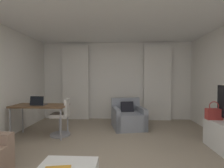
% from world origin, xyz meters
% --- Properties ---
extents(ground_plane, '(12.00, 12.00, 0.00)m').
position_xyz_m(ground_plane, '(0.00, 0.00, 0.00)').
color(ground_plane, gray).
extents(wall_window, '(5.12, 0.06, 2.60)m').
position_xyz_m(wall_window, '(0.00, 3.03, 1.30)').
color(wall_window, silver).
rests_on(wall_window, ground).
extents(ceiling, '(5.12, 6.12, 0.06)m').
position_xyz_m(ceiling, '(0.00, 0.00, 2.63)').
color(ceiling, white).
rests_on(ceiling, wall_left).
extents(curtain_left_panel, '(0.90, 0.06, 2.50)m').
position_xyz_m(curtain_left_panel, '(-1.38, 2.90, 1.25)').
color(curtain_left_panel, silver).
rests_on(curtain_left_panel, ground).
extents(curtain_right_panel, '(0.90, 0.06, 2.50)m').
position_xyz_m(curtain_right_panel, '(1.38, 2.90, 1.25)').
color(curtain_right_panel, silver).
rests_on(curtain_right_panel, ground).
extents(armchair, '(0.99, 1.02, 0.81)m').
position_xyz_m(armchair, '(0.36, 1.99, 0.28)').
color(armchair, gray).
rests_on(armchair, ground).
extents(desk, '(1.27, 0.58, 0.76)m').
position_xyz_m(desk, '(-1.77, 1.20, 0.69)').
color(desk, brown).
rests_on(desk, ground).
extents(desk_chair, '(0.48, 0.48, 0.88)m').
position_xyz_m(desk_chair, '(-1.29, 1.29, 0.39)').
color(desk_chair, gray).
rests_on(desk_chair, ground).
extents(laptop, '(0.32, 0.25, 0.22)m').
position_xyz_m(laptop, '(-1.79, 1.15, 0.80)').
color(laptop, '#2D2D33').
rests_on(laptop, desk).
extents(handbag_primary, '(0.30, 0.14, 0.37)m').
position_xyz_m(handbag_primary, '(2.04, 0.79, 0.68)').
color(handbag_primary, '#B73833').
rests_on(handbag_primary, tv_console).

